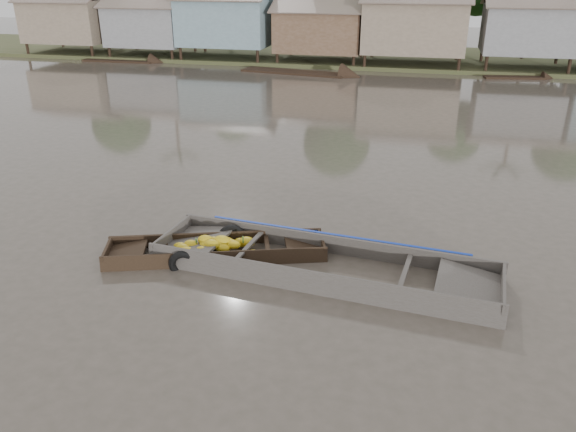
# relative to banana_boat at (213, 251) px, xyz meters

# --- Properties ---
(ground) EXTENTS (120.00, 120.00, 0.00)m
(ground) POSITION_rel_banana_boat_xyz_m (0.79, -0.48, -0.12)
(ground) COLOR #494338
(ground) RESTS_ON ground
(riverbank) EXTENTS (120.00, 12.47, 10.22)m
(riverbank) POSITION_rel_banana_boat_xyz_m (3.82, 31.39, 2.96)
(riverbank) COLOR #384723
(riverbank) RESTS_ON ground
(banana_boat) EXTENTS (5.13, 2.77, 0.72)m
(banana_boat) POSITION_rel_banana_boat_xyz_m (0.00, 0.00, 0.00)
(banana_boat) COLOR black
(banana_boat) RESTS_ON ground
(viewer_boat) EXTENTS (7.70, 2.72, 0.61)m
(viewer_boat) POSITION_rel_banana_boat_xyz_m (2.60, -0.15, -0.06)
(viewer_boat) COLOR #413C37
(viewer_boat) RESTS_ON ground
(distant_boats) EXTENTS (47.71, 15.84, 0.35)m
(distant_boats) POSITION_rel_banana_boat_xyz_m (8.90, 23.16, -0.17)
(distant_boats) COLOR black
(distant_boats) RESTS_ON ground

